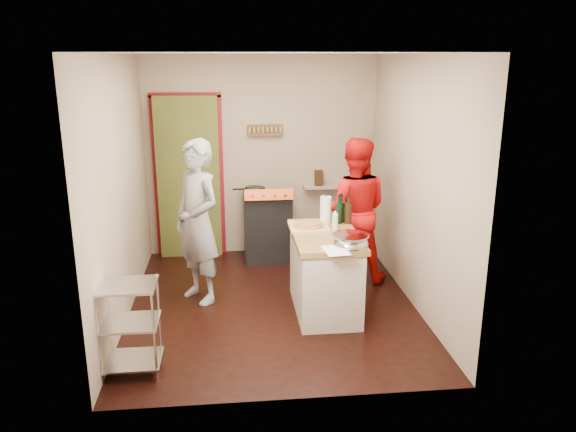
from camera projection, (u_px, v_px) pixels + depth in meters
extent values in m
plane|color=black|center=(273.00, 304.00, 6.04)|extent=(3.50, 3.50, 0.00)
cube|color=tan|center=(261.00, 156.00, 7.36)|extent=(3.00, 0.04, 2.60)
cube|color=#565B23|center=(189.00, 176.00, 7.38)|extent=(0.80, 0.40, 2.10)
cube|color=maroon|center=(156.00, 178.00, 7.27)|extent=(0.06, 0.06, 2.10)
cube|color=maroon|center=(221.00, 176.00, 7.35)|extent=(0.06, 0.06, 2.10)
cube|color=maroon|center=(185.00, 95.00, 7.02)|extent=(0.90, 0.06, 0.06)
cube|color=brown|center=(265.00, 134.00, 7.23)|extent=(0.46, 0.09, 0.03)
cube|color=brown|center=(265.00, 129.00, 7.25)|extent=(0.46, 0.02, 0.12)
cube|color=olive|center=(265.00, 130.00, 7.22)|extent=(0.42, 0.04, 0.07)
cube|color=tan|center=(333.00, 186.00, 7.47)|extent=(0.80, 0.18, 0.04)
cube|color=black|center=(319.00, 178.00, 7.41)|extent=(0.10, 0.14, 0.22)
cube|color=tan|center=(120.00, 190.00, 5.53)|extent=(0.04, 3.50, 2.60)
cube|color=tan|center=(415.00, 183.00, 5.84)|extent=(0.04, 3.50, 2.60)
cube|color=white|center=(271.00, 52.00, 5.32)|extent=(3.00, 3.50, 0.02)
cube|color=black|center=(268.00, 229.00, 7.31)|extent=(0.60, 0.55, 0.80)
cube|color=black|center=(267.00, 197.00, 7.19)|extent=(0.60, 0.55, 0.06)
cube|color=#973916|center=(269.00, 195.00, 6.89)|extent=(0.60, 0.15, 0.17)
cylinder|color=black|center=(255.00, 189.00, 7.28)|extent=(0.26, 0.26, 0.05)
cylinder|color=silver|center=(98.00, 340.00, 4.46)|extent=(0.02, 0.02, 0.80)
cylinder|color=silver|center=(154.00, 337.00, 4.51)|extent=(0.02, 0.02, 0.80)
cylinder|color=silver|center=(107.00, 319.00, 4.81)|extent=(0.02, 0.02, 0.80)
cylinder|color=silver|center=(159.00, 317.00, 4.85)|extent=(0.02, 0.02, 0.80)
cube|color=silver|center=(133.00, 360.00, 4.74)|extent=(0.48, 0.40, 0.02)
cube|color=silver|center=(130.00, 322.00, 4.64)|extent=(0.48, 0.40, 0.02)
cube|color=silver|center=(126.00, 286.00, 4.55)|extent=(0.48, 0.40, 0.02)
cube|color=beige|center=(325.00, 275.00, 5.80)|extent=(0.60, 1.06, 0.79)
cube|color=olive|center=(325.00, 236.00, 5.68)|extent=(0.66, 1.12, 0.05)
cube|color=#D7B983|center=(309.00, 227.00, 5.86)|extent=(0.40, 0.40, 0.02)
cylinder|color=#C37F3D|center=(309.00, 225.00, 5.85)|extent=(0.32, 0.32, 0.02)
ellipsoid|color=silver|center=(351.00, 240.00, 5.30)|extent=(0.35, 0.35, 0.11)
cylinder|color=white|center=(326.00, 209.00, 6.03)|extent=(0.12, 0.12, 0.28)
cylinder|color=silver|center=(335.00, 222.00, 5.78)|extent=(0.06, 0.06, 0.17)
cube|color=white|center=(336.00, 250.00, 5.18)|extent=(0.24, 0.32, 0.00)
cylinder|color=black|center=(341.00, 208.00, 6.04)|extent=(0.08, 0.08, 0.31)
cylinder|color=black|center=(348.00, 209.00, 5.98)|extent=(0.08, 0.08, 0.31)
cylinder|color=black|center=(339.00, 209.00, 5.99)|extent=(0.08, 0.08, 0.31)
imported|color=#9D9EA2|center=(198.00, 222.00, 5.93)|extent=(0.73, 0.77, 1.76)
imported|color=red|center=(354.00, 210.00, 6.51)|extent=(0.95, 0.81, 1.69)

